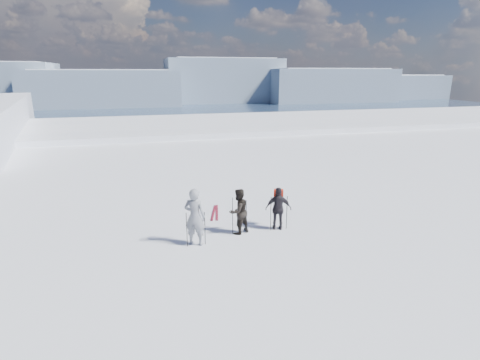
% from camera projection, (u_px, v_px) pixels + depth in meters
% --- Properties ---
extents(lake_basin, '(820.00, 820.00, 71.62)m').
position_uv_depth(lake_basin, '(198.00, 186.00, 40.89)').
color(lake_basin, white).
rests_on(lake_basin, ground).
extents(far_mountain_range, '(770.00, 110.00, 53.00)m').
position_uv_depth(far_mountain_range, '(167.00, 84.00, 442.82)').
color(far_mountain_range, slate).
rests_on(far_mountain_range, ground).
extents(skier_grey, '(0.84, 0.73, 1.93)m').
position_uv_depth(skier_grey, '(195.00, 217.00, 12.09)').
color(skier_grey, gray).
rests_on(skier_grey, ground).
extents(skier_dark, '(0.98, 0.91, 1.62)m').
position_uv_depth(skier_dark, '(238.00, 211.00, 13.00)').
color(skier_dark, black).
rests_on(skier_dark, ground).
extents(skier_pack, '(0.99, 0.65, 1.57)m').
position_uv_depth(skier_pack, '(278.00, 209.00, 13.33)').
color(skier_pack, black).
rests_on(skier_pack, ground).
extents(backpack, '(0.38, 0.28, 0.44)m').
position_uv_depth(backpack, '(279.00, 180.00, 13.29)').
color(backpack, red).
rests_on(backpack, skier_pack).
extents(ski_poles, '(3.67, 0.58, 1.35)m').
position_uv_depth(ski_poles, '(240.00, 219.00, 12.84)').
color(ski_poles, black).
rests_on(ski_poles, ground).
extents(skis_loose, '(0.63, 1.68, 0.03)m').
position_uv_depth(skis_loose, '(215.00, 212.00, 15.11)').
color(skis_loose, black).
rests_on(skis_loose, ground).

